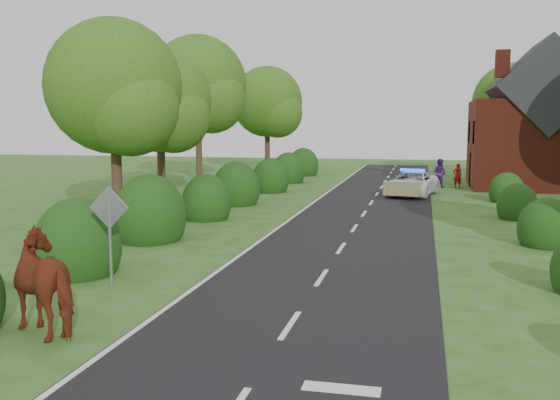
% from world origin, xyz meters
% --- Properties ---
extents(ground, '(120.00, 120.00, 0.00)m').
position_xyz_m(ground, '(0.00, 0.00, 0.00)').
color(ground, '#2F561B').
extents(road, '(6.00, 70.00, 0.02)m').
position_xyz_m(road, '(0.00, 15.00, 0.01)').
color(road, black).
rests_on(road, ground).
extents(road_markings, '(4.96, 70.00, 0.01)m').
position_xyz_m(road_markings, '(-1.60, 12.93, 0.03)').
color(road_markings, white).
rests_on(road_markings, road).
extents(hedgerow_left, '(2.75, 50.41, 3.00)m').
position_xyz_m(hedgerow_left, '(-6.51, 11.69, 0.75)').
color(hedgerow_left, '#103E11').
rests_on(hedgerow_left, ground).
extents(hedgerow_right, '(2.10, 45.78, 2.10)m').
position_xyz_m(hedgerow_right, '(6.60, 11.21, 0.55)').
color(hedgerow_right, '#103E11').
rests_on(hedgerow_right, ground).
extents(tree_left_a, '(5.74, 5.60, 8.38)m').
position_xyz_m(tree_left_a, '(-9.75, 11.86, 5.34)').
color(tree_left_a, '#332316').
rests_on(tree_left_a, ground).
extents(tree_left_b, '(5.74, 5.60, 8.07)m').
position_xyz_m(tree_left_b, '(-11.25, 19.86, 5.04)').
color(tree_left_b, '#332316').
rests_on(tree_left_b, ground).
extents(tree_left_c, '(6.97, 6.80, 10.22)m').
position_xyz_m(tree_left_c, '(-12.70, 29.83, 6.53)').
color(tree_left_c, '#332316').
rests_on(tree_left_c, ground).
extents(tree_left_d, '(6.15, 6.00, 8.89)m').
position_xyz_m(tree_left_d, '(-10.23, 39.85, 5.64)').
color(tree_left_d, '#332316').
rests_on(tree_left_d, ground).
extents(tree_right_c, '(6.15, 6.00, 8.58)m').
position_xyz_m(tree_right_c, '(9.27, 37.85, 5.34)').
color(tree_right_c, '#332316').
rests_on(tree_right_c, ground).
extents(road_sign, '(1.06, 0.08, 2.53)m').
position_xyz_m(road_sign, '(-5.00, 2.00, 1.65)').
color(road_sign, gray).
rests_on(road_sign, ground).
extents(house, '(8.00, 7.40, 9.17)m').
position_xyz_m(house, '(9.49, 30.00, 3.79)').
color(house, maroon).
rests_on(house, ground).
extents(cow, '(2.67, 2.10, 1.68)m').
position_xyz_m(cow, '(-4.49, -1.31, 0.84)').
color(cow, '#602216').
rests_on(cow, ground).
extents(police_van, '(3.18, 5.29, 1.51)m').
position_xyz_m(police_van, '(1.97, 23.89, 0.68)').
color(police_van, white).
rests_on(police_van, ground).
extents(pedestrian_red, '(0.67, 0.57, 1.56)m').
position_xyz_m(pedestrian_red, '(4.67, 28.75, 0.78)').
color(pedestrian_red, '#AB1610').
rests_on(pedestrian_red, ground).
extents(pedestrian_purple, '(1.13, 1.06, 1.84)m').
position_xyz_m(pedestrian_purple, '(3.57, 28.79, 0.92)').
color(pedestrian_purple, '#411B6C').
rests_on(pedestrian_purple, ground).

